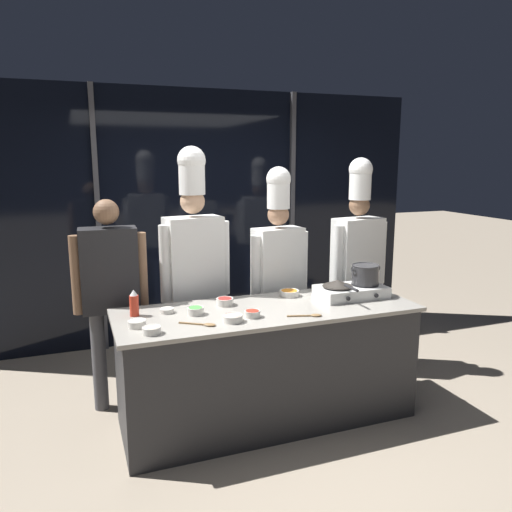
% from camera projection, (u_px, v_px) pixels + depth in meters
% --- Properties ---
extents(ground_plane, '(24.00, 24.00, 0.00)m').
position_uv_depth(ground_plane, '(267.00, 418.00, 3.87)').
color(ground_plane, gray).
extents(window_wall_back, '(5.04, 0.09, 2.70)m').
position_uv_depth(window_wall_back, '(201.00, 217.00, 5.44)').
color(window_wall_back, black).
rests_on(window_wall_back, ground_plane).
extents(demo_counter, '(2.24, 0.79, 0.89)m').
position_uv_depth(demo_counter, '(267.00, 364.00, 3.79)').
color(demo_counter, '#2D2D30').
rests_on(demo_counter, ground_plane).
extents(portable_stove, '(0.55, 0.33, 0.10)m').
position_uv_depth(portable_stove, '(351.00, 291.00, 3.99)').
color(portable_stove, silver).
rests_on(portable_stove, demo_counter).
extents(frying_pan, '(0.24, 0.42, 0.05)m').
position_uv_depth(frying_pan, '(338.00, 283.00, 3.93)').
color(frying_pan, '#38332D').
rests_on(frying_pan, portable_stove).
extents(stock_pot, '(0.24, 0.22, 0.15)m').
position_uv_depth(stock_pot, '(365.00, 274.00, 4.01)').
color(stock_pot, '#333335').
rests_on(stock_pot, portable_stove).
extents(squeeze_bottle_chili, '(0.07, 0.07, 0.19)m').
position_uv_depth(squeeze_bottle_chili, '(134.00, 303.00, 3.51)').
color(squeeze_bottle_chili, red).
rests_on(squeeze_bottle_chili, demo_counter).
extents(prep_bowl_chili_flakes, '(0.12, 0.12, 0.05)m').
position_uv_depth(prep_bowl_chili_flakes, '(252.00, 313.00, 3.49)').
color(prep_bowl_chili_flakes, silver).
rests_on(prep_bowl_chili_flakes, demo_counter).
extents(prep_bowl_chicken, '(0.12, 0.12, 0.05)m').
position_uv_depth(prep_bowl_chicken, '(152.00, 330.00, 3.16)').
color(prep_bowl_chicken, silver).
rests_on(prep_bowl_chicken, demo_counter).
extents(prep_bowl_scallions, '(0.12, 0.12, 0.05)m').
position_uv_depth(prep_bowl_scallions, '(196.00, 310.00, 3.55)').
color(prep_bowl_scallions, silver).
rests_on(prep_bowl_scallions, demo_counter).
extents(prep_bowl_bean_sprouts, '(0.12, 0.12, 0.05)m').
position_uv_depth(prep_bowl_bean_sprouts, '(137.00, 323.00, 3.29)').
color(prep_bowl_bean_sprouts, silver).
rests_on(prep_bowl_bean_sprouts, demo_counter).
extents(prep_bowl_bell_pepper, '(0.13, 0.13, 0.06)m').
position_uv_depth(prep_bowl_bell_pepper, '(225.00, 301.00, 3.78)').
color(prep_bowl_bell_pepper, silver).
rests_on(prep_bowl_bell_pepper, demo_counter).
extents(prep_bowl_rice, '(0.10, 0.10, 0.03)m').
position_uv_depth(prep_bowl_rice, '(167.00, 310.00, 3.59)').
color(prep_bowl_rice, silver).
rests_on(prep_bowl_rice, demo_counter).
extents(prep_bowl_shrimp, '(0.14, 0.14, 0.05)m').
position_uv_depth(prep_bowl_shrimp, '(233.00, 318.00, 3.39)').
color(prep_bowl_shrimp, silver).
rests_on(prep_bowl_shrimp, demo_counter).
extents(prep_bowl_carrots, '(0.16, 0.16, 0.05)m').
position_uv_depth(prep_bowl_carrots, '(289.00, 293.00, 4.03)').
color(prep_bowl_carrots, silver).
rests_on(prep_bowl_carrots, demo_counter).
extents(serving_spoon_slotted, '(0.24, 0.17, 0.02)m').
position_uv_depth(serving_spoon_slotted, '(205.00, 324.00, 3.32)').
color(serving_spoon_slotted, olive).
rests_on(serving_spoon_slotted, demo_counter).
extents(serving_spoon_solid, '(0.25, 0.10, 0.02)m').
position_uv_depth(serving_spoon_solid, '(311.00, 315.00, 3.51)').
color(serving_spoon_solid, olive).
rests_on(serving_spoon_solid, demo_counter).
extents(person_guest, '(0.57, 0.24, 1.68)m').
position_uv_depth(person_guest, '(110.00, 285.00, 3.86)').
color(person_guest, '#4C4C51').
rests_on(person_guest, ground_plane).
extents(chef_head, '(0.60, 0.30, 2.08)m').
position_uv_depth(chef_head, '(194.00, 256.00, 4.10)').
color(chef_head, '#2D3856').
rests_on(chef_head, ground_plane).
extents(chef_sous, '(0.55, 0.28, 1.91)m').
position_uv_depth(chef_sous, '(278.00, 262.00, 4.31)').
color(chef_sous, '#2D3856').
rests_on(chef_sous, ground_plane).
extents(chef_line, '(0.60, 0.31, 1.99)m').
position_uv_depth(chef_line, '(358.00, 252.00, 4.66)').
color(chef_line, '#2D3856').
rests_on(chef_line, ground_plane).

